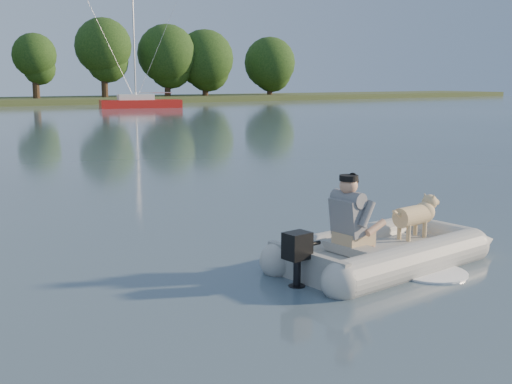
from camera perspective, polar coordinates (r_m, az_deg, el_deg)
water at (r=9.15m, az=5.69°, el=-6.12°), size 160.00×160.00×0.00m
dinghy at (r=9.07m, az=11.51°, el=-2.54°), size 4.89×3.52×1.39m
man at (r=8.54m, az=8.27°, el=-1.94°), size 0.79×0.70×1.08m
dog at (r=9.61m, az=13.74°, el=-2.37°), size 0.97×0.43×0.62m
outboard_motor at (r=7.96m, az=3.67°, el=-6.22°), size 0.44×0.33×0.79m
sailboat at (r=58.51m, az=-10.28°, el=7.79°), size 7.39×3.70×9.75m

